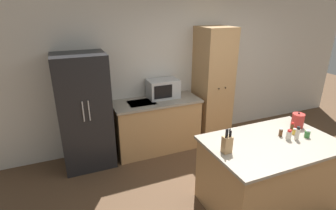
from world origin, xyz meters
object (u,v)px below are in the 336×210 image
at_px(spice_bottle_orange_cap, 297,134).
at_px(kettle, 298,120).
at_px(pantry_cabinet, 213,86).
at_px(microwave, 163,89).
at_px(knife_block, 227,144).
at_px(spice_bottle_tall_dark, 292,127).
at_px(spice_bottle_pale_salt, 281,133).
at_px(spice_bottle_green_herb, 289,135).
at_px(refrigerator, 85,112).
at_px(spice_bottle_amber_oil, 294,132).
at_px(spice_bottle_short_red, 307,134).

relative_size(spice_bottle_orange_cap, kettle, 0.84).
xyz_separation_m(pantry_cabinet, microwave, (-0.93, 0.10, 0.03)).
xyz_separation_m(spice_bottle_orange_cap, kettle, (0.30, 0.27, 0.01)).
relative_size(knife_block, spice_bottle_tall_dark, 2.33).
relative_size(spice_bottle_tall_dark, kettle, 0.61).
bearing_deg(kettle, spice_bottle_orange_cap, -137.88).
height_order(pantry_cabinet, knife_block, pantry_cabinet).
distance_m(pantry_cabinet, knife_block, 2.07).
bearing_deg(spice_bottle_pale_salt, spice_bottle_green_herb, -82.59).
distance_m(spice_bottle_pale_salt, spice_bottle_orange_cap, 0.19).
xyz_separation_m(knife_block, kettle, (1.25, 0.19, -0.01)).
height_order(microwave, spice_bottle_green_herb, microwave).
height_order(refrigerator, spice_bottle_green_herb, refrigerator).
distance_m(microwave, knife_block, 1.95).
relative_size(spice_bottle_green_herb, kettle, 0.64).
bearing_deg(microwave, spice_bottle_pale_salt, -66.40).
bearing_deg(microwave, spice_bottle_orange_cap, -65.38).
xyz_separation_m(refrigerator, knife_block, (1.32, -1.82, 0.11)).
bearing_deg(spice_bottle_amber_oil, spice_bottle_green_herb, -155.73).
xyz_separation_m(pantry_cabinet, spice_bottle_green_herb, (-0.10, -1.89, -0.08)).
relative_size(microwave, spice_bottle_tall_dark, 4.19).
distance_m(spice_bottle_pale_salt, kettle, 0.43).
bearing_deg(knife_block, spice_bottle_green_herb, -3.12).
bearing_deg(spice_bottle_short_red, microwave, 118.30).
bearing_deg(spice_bottle_pale_salt, spice_bottle_tall_dark, 10.31).
bearing_deg(spice_bottle_amber_oil, spice_bottle_pale_salt, 170.60).
relative_size(microwave, kettle, 2.55).
bearing_deg(refrigerator, spice_bottle_amber_oil, -37.31).
bearing_deg(microwave, knife_block, -90.60).
bearing_deg(spice_bottle_tall_dark, spice_bottle_short_red, -75.81).
bearing_deg(microwave, spice_bottle_short_red, -61.70).
xyz_separation_m(spice_bottle_pale_salt, kettle, (0.41, 0.12, 0.04)).
bearing_deg(spice_bottle_tall_dark, spice_bottle_pale_salt, -169.69).
bearing_deg(knife_block, spice_bottle_orange_cap, -5.05).
relative_size(spice_bottle_short_red, kettle, 0.48).
bearing_deg(spice_bottle_tall_dark, pantry_cabinet, 93.72).
xyz_separation_m(spice_bottle_amber_oil, spice_bottle_pale_salt, (-0.19, 0.03, 0.01)).
xyz_separation_m(microwave, spice_bottle_tall_dark, (1.05, -1.84, -0.11)).
xyz_separation_m(spice_bottle_green_herb, spice_bottle_pale_salt, (-0.01, 0.11, -0.01)).
xyz_separation_m(spice_bottle_tall_dark, kettle, (0.18, 0.08, 0.03)).
xyz_separation_m(refrigerator, spice_bottle_orange_cap, (2.27, -1.91, 0.09)).
relative_size(spice_bottle_tall_dark, spice_bottle_green_herb, 0.95).
relative_size(knife_block, spice_bottle_green_herb, 2.20).
xyz_separation_m(pantry_cabinet, spice_bottle_amber_oil, (0.08, -1.81, -0.10)).
distance_m(pantry_cabinet, spice_bottle_tall_dark, 1.74).
bearing_deg(spice_bottle_orange_cap, refrigerator, 139.95).
bearing_deg(spice_bottle_tall_dark, spice_bottle_orange_cap, -121.80).
height_order(knife_block, spice_bottle_orange_cap, knife_block).
bearing_deg(spice_bottle_pale_salt, refrigerator, 140.85).
bearing_deg(spice_bottle_amber_oil, spice_bottle_short_red, -55.26).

